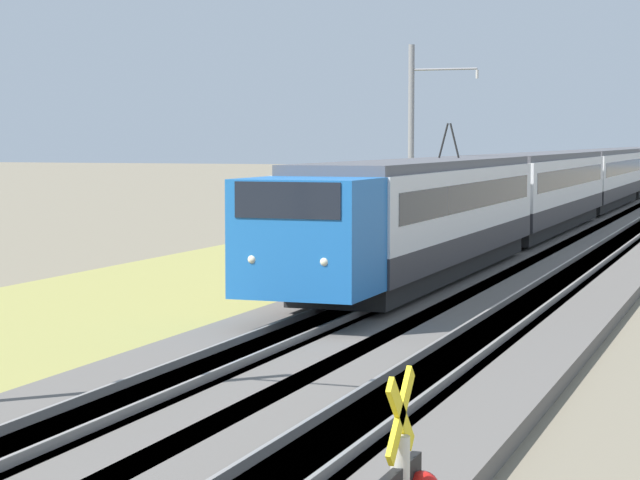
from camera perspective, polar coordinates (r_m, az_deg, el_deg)
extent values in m
cube|color=#605B56|center=(59.31, 10.68, 0.47)|extent=(240.00, 4.40, 0.30)
cube|color=#605B56|center=(58.83, 14.38, 0.37)|extent=(240.00, 4.40, 0.30)
cube|color=#4C4238|center=(59.31, 10.68, 0.47)|extent=(240.00, 1.57, 0.30)
cube|color=gray|center=(59.38, 10.17, 0.70)|extent=(240.00, 0.07, 0.15)
cube|color=gray|center=(59.21, 11.19, 0.67)|extent=(240.00, 0.07, 0.15)
cube|color=#4C4238|center=(58.83, 14.38, 0.37)|extent=(240.00, 1.57, 0.30)
cube|color=gray|center=(58.87, 13.86, 0.60)|extent=(240.00, 0.07, 0.15)
cube|color=#99934C|center=(60.64, 4.72, 0.53)|extent=(240.00, 9.99, 0.12)
cube|color=blue|center=(26.82, -0.53, 0.15)|extent=(2.52, 2.80, 2.52)
cube|color=black|center=(26.41, -0.82, 1.91)|extent=(1.81, 2.33, 0.76)
sphere|color=#F2EAC6|center=(26.02, -3.11, -0.89)|extent=(0.20, 0.20, 0.20)
sphere|color=#F2EAC6|center=(25.45, 0.22, -1.00)|extent=(0.20, 0.20, 0.20)
cube|color=#2D2D33|center=(36.37, 4.90, -0.13)|extent=(17.40, 2.91, 0.71)
cube|color=silver|center=(36.28, 4.91, 1.85)|extent=(17.40, 2.91, 1.81)
cube|color=black|center=(36.28, 4.91, 2.08)|extent=(16.01, 2.93, 0.76)
cube|color=#515156|center=(36.25, 4.92, 3.48)|extent=(17.40, 2.68, 0.25)
cube|color=black|center=(36.42, 4.89, -1.12)|extent=(16.53, 2.48, 0.55)
cylinder|color=black|center=(29.99, 0.53, -2.03)|extent=(0.86, 0.12, 0.86)
cylinder|color=black|center=(29.66, 2.48, -2.10)|extent=(0.86, 0.12, 0.86)
cube|color=#2D2D33|center=(55.17, 10.02, 1.42)|extent=(19.92, 2.91, 0.71)
cube|color=silver|center=(55.11, 10.04, 2.73)|extent=(19.92, 2.91, 1.81)
cube|color=black|center=(55.11, 10.04, 2.88)|extent=(18.32, 2.93, 0.76)
cube|color=#515156|center=(55.09, 10.05, 3.80)|extent=(19.92, 2.68, 0.25)
cube|color=black|center=(55.20, 10.01, 0.77)|extent=(18.92, 2.48, 0.55)
cube|color=#2D2D33|center=(75.45, 12.65, 2.22)|extent=(19.92, 2.91, 0.71)
cube|color=silver|center=(75.41, 12.67, 3.17)|extent=(19.92, 2.91, 1.81)
cube|color=black|center=(75.41, 12.67, 3.28)|extent=(18.32, 2.93, 0.76)
cube|color=#515156|center=(75.39, 12.68, 3.96)|extent=(19.92, 2.68, 0.25)
cube|color=black|center=(75.48, 12.64, 1.74)|extent=(18.92, 2.48, 0.55)
cube|color=#2D2D33|center=(95.83, 14.16, 2.67)|extent=(19.92, 2.91, 0.71)
cube|color=silver|center=(95.80, 14.18, 3.42)|extent=(19.92, 2.91, 1.81)
cube|color=black|center=(95.80, 14.18, 3.51)|extent=(18.32, 2.93, 0.76)
cube|color=#515156|center=(95.79, 14.19, 4.04)|extent=(19.92, 2.68, 0.25)
cube|color=black|center=(95.85, 14.16, 2.30)|extent=(18.92, 2.48, 0.55)
cylinder|color=black|center=(38.82, 5.67, 4.55)|extent=(0.06, 0.33, 1.08)
cylinder|color=black|center=(38.73, 6.17, 4.54)|extent=(0.06, 0.33, 1.08)
cube|color=black|center=(29.94, 1.50, -3.73)|extent=(0.10, 0.10, 0.00)
cube|color=yellow|center=(7.02, 3.70, -7.98)|extent=(0.49, 0.03, 0.49)
cube|color=yellow|center=(7.02, 3.70, -7.98)|extent=(0.49, 0.03, 0.49)
cylinder|color=slate|center=(45.22, 4.18, 4.00)|extent=(0.22, 0.22, 7.75)
cylinder|color=slate|center=(44.98, 5.69, 7.78)|extent=(0.08, 2.40, 0.08)
cylinder|color=#B2ADA8|center=(44.70, 7.19, 7.53)|extent=(0.10, 0.10, 0.30)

